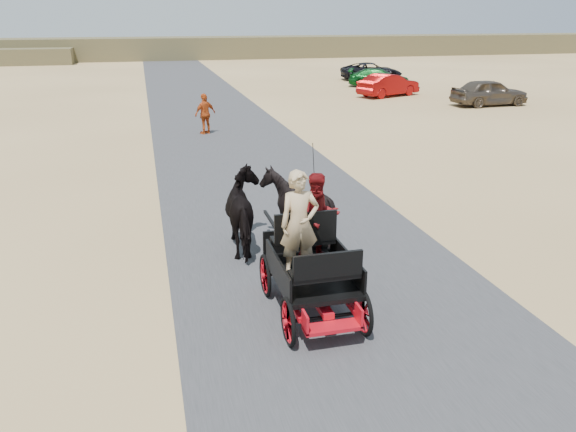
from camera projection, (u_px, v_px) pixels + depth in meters
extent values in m
plane|color=tan|center=(390.00, 366.00, 8.23)|extent=(140.00, 140.00, 0.00)
cube|color=#38383A|center=(390.00, 365.00, 8.23)|extent=(6.00, 140.00, 0.01)
cube|color=brown|center=(169.00, 48.00, 64.37)|extent=(140.00, 6.00, 2.40)
imported|color=black|center=(247.00, 212.00, 12.06)|extent=(0.91, 2.01, 1.70)
imported|color=black|center=(297.00, 208.00, 12.31)|extent=(1.37, 1.54, 1.70)
imported|color=tan|center=(299.00, 224.00, 9.19)|extent=(0.66, 0.43, 1.80)
imported|color=#660C0F|center=(319.00, 217.00, 9.84)|extent=(0.77, 0.60, 1.58)
imported|color=#BB4615|center=(205.00, 114.00, 23.90)|extent=(1.09, 0.85, 1.73)
imported|color=brown|center=(489.00, 92.00, 31.49)|extent=(4.38, 1.91, 1.47)
imported|color=maroon|center=(389.00, 85.00, 35.11)|extent=(4.46, 2.97, 1.39)
imported|color=#0C4C19|center=(379.00, 78.00, 39.67)|extent=(4.67, 3.41, 1.26)
imported|color=black|center=(371.00, 71.00, 43.93)|extent=(5.06, 2.93, 1.32)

